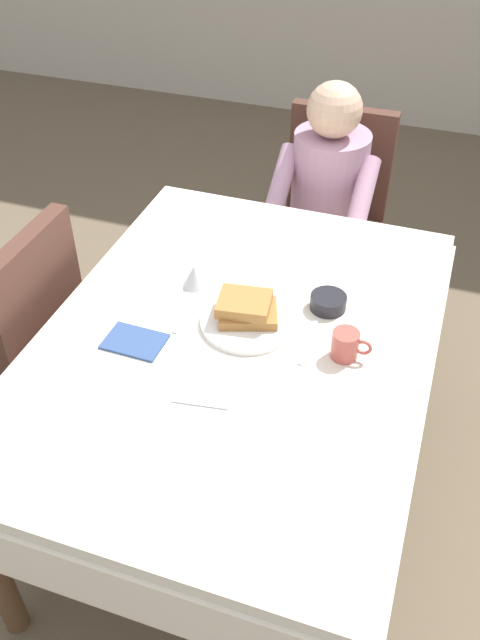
{
  "coord_description": "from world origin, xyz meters",
  "views": [
    {
      "loc": [
        0.49,
        -1.39,
        2.04
      ],
      "look_at": [
        0.01,
        0.02,
        0.79
      ],
      "focal_mm": 38.13,
      "sensor_mm": 36.0,
      "label": 1
    }
  ],
  "objects": [
    {
      "name": "plate_breakfast",
      "position": [
        0.02,
        0.07,
        0.75
      ],
      "size": [
        0.28,
        0.28,
        0.02
      ],
      "primitive_type": "cylinder",
      "color": "white",
      "rests_on": "dining_table_main"
    },
    {
      "name": "dining_table_main",
      "position": [
        0.0,
        0.0,
        0.65
      ],
      "size": [
        1.12,
        1.52,
        0.74
      ],
      "color": "silver",
      "rests_on": "ground"
    },
    {
      "name": "syrup_pitcher",
      "position": [
        -0.2,
        0.19,
        0.78
      ],
      "size": [
        0.08,
        0.08,
        0.07
      ],
      "color": "silver",
      "rests_on": "dining_table_main"
    },
    {
      "name": "cup_coffee",
      "position": [
        0.32,
        0.02,
        0.78
      ],
      "size": [
        0.11,
        0.08,
        0.08
      ],
      "color": "#B24C42",
      "rests_on": "dining_table_main"
    },
    {
      "name": "spoon_near_edge",
      "position": [
        -0.0,
        -0.28,
        0.74
      ],
      "size": [
        0.15,
        0.04,
        0.0
      ],
      "primitive_type": "cube",
      "rotation": [
        0.0,
        0.0,
        0.15
      ],
      "color": "silver",
      "rests_on": "dining_table_main"
    },
    {
      "name": "knife_right_of_plate",
      "position": [
        0.21,
        0.05,
        0.74
      ],
      "size": [
        0.02,
        0.2,
        0.0
      ],
      "primitive_type": "cube",
      "rotation": [
        0.0,
        0.0,
        1.58
      ],
      "color": "silver",
      "rests_on": "dining_table_main"
    },
    {
      "name": "breakfast_stack",
      "position": [
        0.01,
        0.08,
        0.79
      ],
      "size": [
        0.2,
        0.18,
        0.06
      ],
      "color": "#A36B33",
      "rests_on": "plate_breakfast"
    },
    {
      "name": "napkin_folded",
      "position": [
        -0.26,
        -0.12,
        0.74
      ],
      "size": [
        0.17,
        0.12,
        0.01
      ],
      "primitive_type": "cube",
      "rotation": [
        0.0,
        0.0,
        -0.02
      ],
      "color": "#334C7F",
      "rests_on": "dining_table_main"
    },
    {
      "name": "bowl_butter",
      "position": [
        0.22,
        0.22,
        0.76
      ],
      "size": [
        0.11,
        0.11,
        0.04
      ],
      "primitive_type": "cylinder",
      "color": "black",
      "rests_on": "dining_table_main"
    },
    {
      "name": "chair_left_side",
      "position": [
        -0.77,
        0.0,
        0.53
      ],
      "size": [
        0.45,
        0.44,
        0.93
      ],
      "rotation": [
        0.0,
        0.0,
        1.57
      ],
      "color": "#4C2D23",
      "rests_on": "ground"
    },
    {
      "name": "diner_person",
      "position": [
        0.03,
        1.01,
        0.67
      ],
      "size": [
        0.4,
        0.43,
        1.12
      ],
      "rotation": [
        0.0,
        0.0,
        3.14
      ],
      "color": "#B2849E",
      "rests_on": "ground"
    },
    {
      "name": "chair_diner",
      "position": [
        0.03,
        1.17,
        0.53
      ],
      "size": [
        0.44,
        0.45,
        0.93
      ],
      "rotation": [
        0.0,
        0.0,
        3.14
      ],
      "color": "#4C2D23",
      "rests_on": "ground"
    },
    {
      "name": "ground_plane",
      "position": [
        0.0,
        0.0,
        0.0
      ],
      "size": [
        14.0,
        14.0,
        0.0
      ],
      "primitive_type": "plane",
      "color": "brown"
    },
    {
      "name": "fork_left_of_plate",
      "position": [
        -0.17,
        0.05,
        0.74
      ],
      "size": [
        0.02,
        0.18,
        0.0
      ],
      "primitive_type": "cube",
      "rotation": [
        0.0,
        0.0,
        1.59
      ],
      "color": "silver",
      "rests_on": "dining_table_main"
    }
  ]
}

